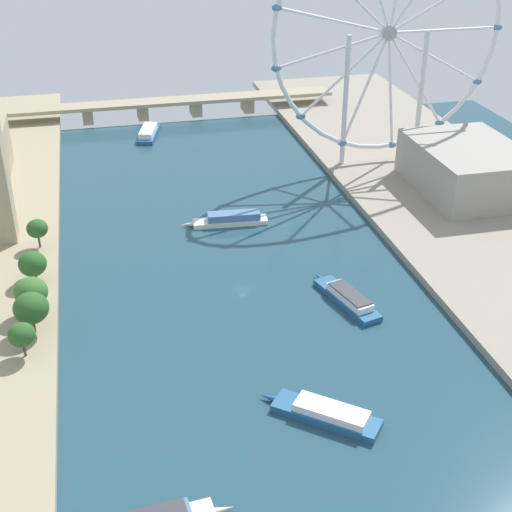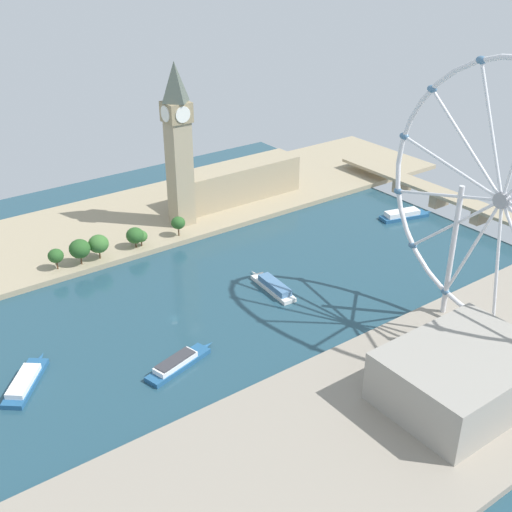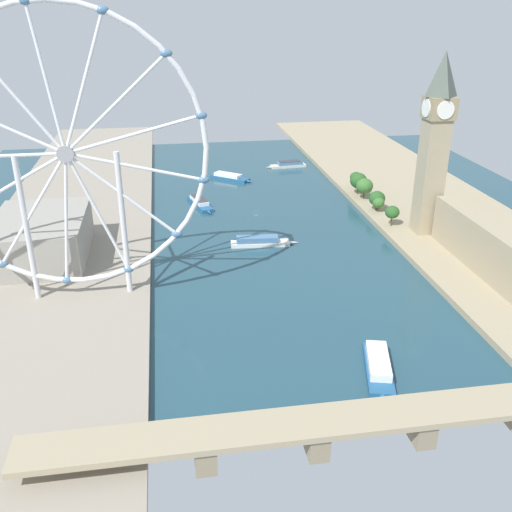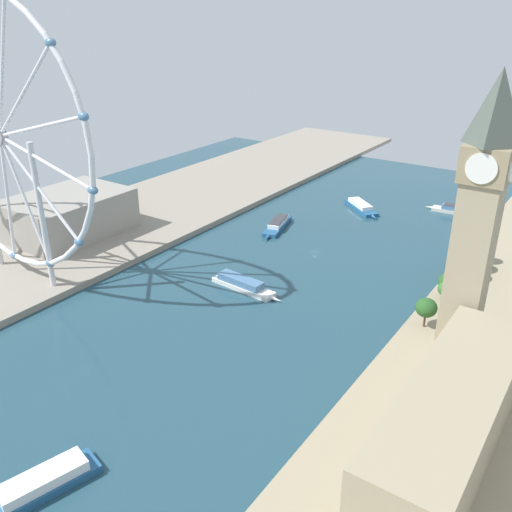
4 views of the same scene
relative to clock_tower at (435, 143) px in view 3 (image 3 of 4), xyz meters
name	(u,v)px [view 3 (image 3 of 4)]	position (x,y,z in m)	size (l,w,h in m)	color
ground_plane	(256,212)	(85.34, -54.72, -52.18)	(387.92, 387.92, 0.00)	#234756
riverbank_left	(422,200)	(-23.62, -54.72, -50.68)	(90.00, 520.00, 3.00)	tan
riverbank_right	(74,219)	(194.30, -54.72, -50.68)	(90.00, 520.00, 3.00)	gray
clock_tower	(435,143)	(0.00, 0.00, 0.00)	(14.83, 14.83, 94.80)	tan
parliament_block	(495,245)	(-11.86, 49.61, -37.69)	(22.00, 83.23, 22.97)	tan
tree_row_embankment	(368,189)	(14.03, -53.81, -41.03)	(12.00, 79.40, 14.08)	#513823
ferris_wheel	(66,155)	(177.31, 46.64, 12.26)	(113.87, 3.20, 118.53)	silver
riverside_hall	(41,238)	(201.71, 2.64, -38.76)	(43.46, 59.64, 20.83)	gray
river_bridge	(368,421)	(85.34, 150.66, -44.61)	(199.92, 14.38, 10.11)	tan
tour_boat_0	(260,241)	(91.92, -1.83, -50.02)	(36.85, 9.67, 5.03)	white
tour_boat_1	(230,177)	(93.09, -126.85, -50.32)	(30.52, 26.42, 4.37)	#235684
tour_boat_2	(288,164)	(43.33, -153.59, -50.12)	(32.78, 9.87, 4.87)	beige
tour_boat_3	(200,203)	(118.63, -71.90, -50.19)	(15.31, 36.56, 4.84)	#235684
tour_boat_4	(378,366)	(69.53, 117.59, -49.98)	(16.40, 36.35, 5.12)	#235684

